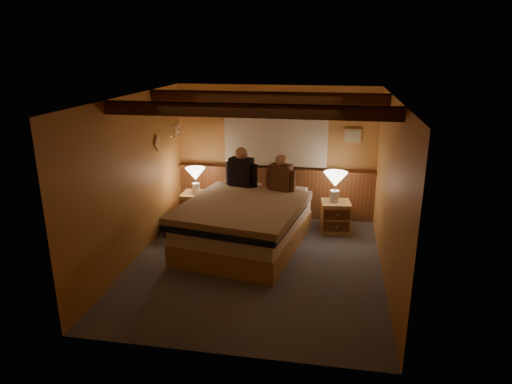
% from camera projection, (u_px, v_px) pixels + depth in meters
% --- Properties ---
extents(floor, '(4.20, 4.20, 0.00)m').
position_uv_depth(floor, '(256.00, 263.00, 6.69)').
color(floor, slate).
rests_on(floor, ground).
extents(ceiling, '(4.20, 4.20, 0.00)m').
position_uv_depth(ceiling, '(256.00, 98.00, 5.95)').
color(ceiling, '#E2A454').
rests_on(ceiling, wall_back).
extents(wall_back, '(3.60, 0.00, 3.60)m').
position_uv_depth(wall_back, '(276.00, 152.00, 8.29)').
color(wall_back, '#C78047').
rests_on(wall_back, floor).
extents(wall_left, '(0.00, 4.20, 4.20)m').
position_uv_depth(wall_left, '(134.00, 179.00, 6.61)').
color(wall_left, '#C78047').
rests_on(wall_left, floor).
extents(wall_right, '(0.00, 4.20, 4.20)m').
position_uv_depth(wall_right, '(390.00, 192.00, 6.03)').
color(wall_right, '#C78047').
rests_on(wall_right, floor).
extents(wall_front, '(3.60, 0.00, 3.60)m').
position_uv_depth(wall_front, '(219.00, 248.00, 4.35)').
color(wall_front, '#C78047').
rests_on(wall_front, floor).
extents(wainscot, '(3.60, 0.23, 0.94)m').
position_uv_depth(wainscot, '(275.00, 191.00, 8.45)').
color(wainscot, brown).
rests_on(wainscot, wall_back).
extents(curtain_window, '(2.18, 0.09, 1.11)m').
position_uv_depth(curtain_window, '(276.00, 136.00, 8.13)').
color(curtain_window, '#402610').
rests_on(curtain_window, wall_back).
extents(ceiling_beams, '(3.60, 1.65, 0.16)m').
position_uv_depth(ceiling_beams, '(258.00, 103.00, 6.12)').
color(ceiling_beams, '#402610').
rests_on(ceiling_beams, ceiling).
extents(coat_rail, '(0.05, 0.55, 0.24)m').
position_uv_depth(coat_rail, '(175.00, 129.00, 7.94)').
color(coat_rail, silver).
rests_on(coat_rail, wall_left).
extents(framed_print, '(0.30, 0.04, 0.25)m').
position_uv_depth(framed_print, '(353.00, 136.00, 7.94)').
color(framed_print, tan).
rests_on(framed_print, wall_back).
extents(bed, '(2.04, 2.47, 0.76)m').
position_uv_depth(bed, '(245.00, 223.00, 7.14)').
color(bed, tan).
rests_on(bed, floor).
extents(nightstand_left, '(0.53, 0.48, 0.57)m').
position_uv_depth(nightstand_left, '(197.00, 208.00, 8.14)').
color(nightstand_left, tan).
rests_on(nightstand_left, floor).
extents(nightstand_right, '(0.52, 0.48, 0.53)m').
position_uv_depth(nightstand_right, '(335.00, 216.00, 7.80)').
color(nightstand_right, tan).
rests_on(nightstand_right, floor).
extents(lamp_left, '(0.35, 0.35, 0.45)m').
position_uv_depth(lamp_left, '(195.00, 175.00, 7.98)').
color(lamp_left, silver).
rests_on(lamp_left, nightstand_left).
extents(lamp_right, '(0.40, 0.40, 0.52)m').
position_uv_depth(lamp_right, '(335.00, 181.00, 7.62)').
color(lamp_right, silver).
rests_on(lamp_right, nightstand_right).
extents(person_left, '(0.57, 0.29, 0.70)m').
position_uv_depth(person_left, '(241.00, 170.00, 7.75)').
color(person_left, black).
rests_on(person_left, bed).
extents(person_right, '(0.50, 0.30, 0.63)m').
position_uv_depth(person_right, '(281.00, 176.00, 7.53)').
color(person_right, '#523121').
rests_on(person_right, bed).
extents(duffel_bag, '(0.59, 0.42, 0.39)m').
position_uv_depth(duffel_bag, '(181.00, 225.00, 7.68)').
color(duffel_bag, black).
rests_on(duffel_bag, floor).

